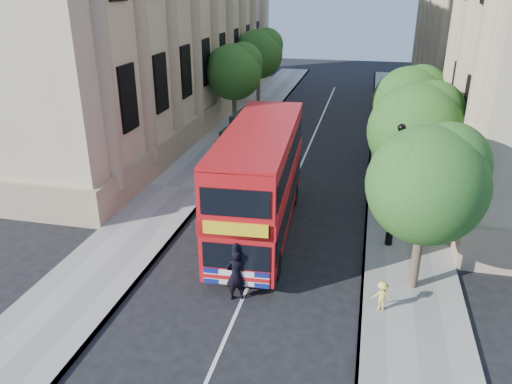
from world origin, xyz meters
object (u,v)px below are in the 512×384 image
Objects in this scene: box_van at (252,140)px; police_constable at (236,275)px; lamp_post at (394,191)px; woman_pedestrian at (412,207)px; double_decker_bus at (260,178)px.

police_constable is (2.69, -13.74, -0.54)m from box_van.
woman_pedestrian is (0.93, 1.95, -1.45)m from lamp_post.
double_decker_bus is at bearing -107.62° from police_constable.
woman_pedestrian is (6.15, 6.95, 0.11)m from police_constable.
double_decker_bus is (-5.53, 0.06, 0.05)m from lamp_post.
lamp_post is 0.51× the size of double_decker_bus.
lamp_post is 5.53m from double_decker_bus.
box_van reaches higher than woman_pedestrian.
woman_pedestrian is (8.84, -6.79, -0.44)m from box_van.
double_decker_bus reaches higher than woman_pedestrian.
lamp_post is 2.69× the size of police_constable.
lamp_post is 0.94× the size of box_van.
woman_pedestrian is at bearing 64.37° from lamp_post.
lamp_post reaches higher than police_constable.
police_constable is at bearing -89.89° from double_decker_bus.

